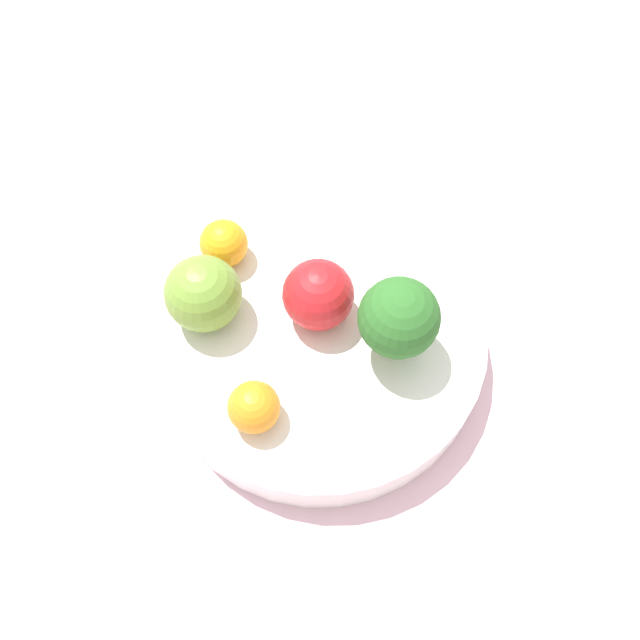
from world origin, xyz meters
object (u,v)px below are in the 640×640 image
broccoli (399,319)px  orange_front (254,407)px  apple_red (318,295)px  orange_back (224,244)px  bowl (320,338)px  apple_green (203,294)px

broccoli → orange_front: size_ratio=1.98×
broccoli → apple_red: 0.07m
orange_back → bowl: bearing=43.7°
apple_green → orange_back: apple_green is taller
apple_red → orange_back: (-0.06, -0.07, -0.01)m
apple_red → apple_green: (-0.01, -0.09, 0.00)m
bowl → broccoli: 0.09m
orange_front → bowl: bearing=141.7°
orange_front → broccoli: bearing=112.8°
broccoli → orange_back: bearing=-128.1°
apple_red → apple_green: size_ratio=0.93×
apple_red → orange_front: 0.10m
apple_red → orange_back: bearing=-131.3°
bowl → orange_front: orange_front is taller
apple_red → orange_front: size_ratio=1.45×
bowl → apple_red: 0.05m
bowl → apple_red: bearing=-177.9°
orange_front → orange_back: bearing=-173.7°
bowl → broccoli: broccoli is taller
bowl → apple_green: apple_green is taller
apple_red → apple_green: 0.09m
broccoli → apple_red: bearing=-123.5°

